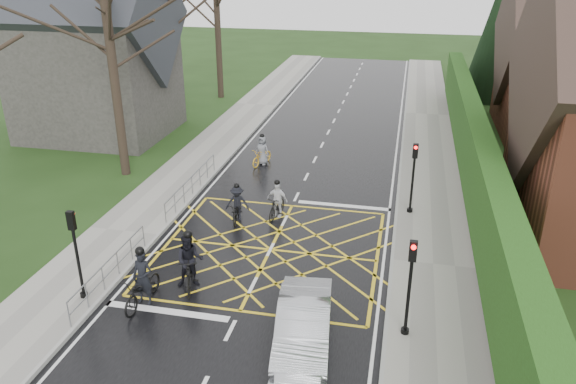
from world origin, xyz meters
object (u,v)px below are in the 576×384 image
at_px(cyclist_front, 277,204).
at_px(cyclist_rear, 143,286).
at_px(cyclist_lead, 262,154).
at_px(cyclist_mid, 237,207).
at_px(cyclist_back, 190,266).
at_px(car, 303,326).

bearing_deg(cyclist_front, cyclist_rear, -102.15).
distance_m(cyclist_rear, cyclist_lead, 12.99).
bearing_deg(cyclist_rear, cyclist_mid, 84.13).
bearing_deg(cyclist_back, cyclist_mid, 70.86).
xyz_separation_m(cyclist_back, cyclist_front, (1.63, 5.78, -0.17)).
relative_size(cyclist_mid, cyclist_lead, 0.98).
xyz_separation_m(cyclist_rear, cyclist_lead, (0.53, 12.98, -0.08)).
distance_m(cyclist_front, cyclist_lead, 6.32).
height_order(cyclist_back, cyclist_lead, cyclist_back).
distance_m(cyclist_lead, car, 14.79).
xyz_separation_m(cyclist_back, cyclist_lead, (-0.57, 11.70, -0.21)).
bearing_deg(cyclist_lead, cyclist_rear, -74.78).
height_order(cyclist_back, cyclist_front, cyclist_back).
xyz_separation_m(cyclist_rear, cyclist_mid, (1.17, 6.39, -0.06)).
relative_size(cyclist_rear, cyclist_lead, 1.18).
distance_m(cyclist_rear, cyclist_back, 1.68).
height_order(cyclist_rear, cyclist_back, cyclist_back).
distance_m(cyclist_back, cyclist_front, 6.00).
height_order(cyclist_rear, cyclist_front, cyclist_rear).
distance_m(cyclist_back, cyclist_mid, 5.12).
bearing_deg(cyclist_front, cyclist_back, -96.79).
xyz_separation_m(cyclist_mid, cyclist_lead, (-0.64, 6.59, -0.03)).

